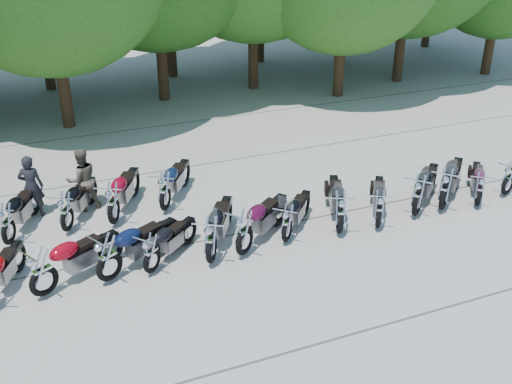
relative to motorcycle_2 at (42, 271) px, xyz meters
name	(u,v)px	position (x,y,z in m)	size (l,w,h in m)	color
ground	(280,259)	(5.26, -0.54, -0.68)	(90.00, 90.00, 0.00)	gray
motorcycle_2	(42,271)	(0.00, 0.00, 0.00)	(0.73, 2.40, 1.36)	maroon
motorcycle_3	(108,256)	(1.39, 0.03, 0.01)	(0.74, 2.42, 1.37)	black
motorcycle_4	(151,252)	(2.33, 0.02, -0.10)	(0.62, 2.05, 1.16)	black
motorcycle_5	(211,238)	(3.71, -0.10, 0.01)	(0.74, 2.44, 1.38)	black
motorcycle_6	(244,231)	(4.54, -0.08, 0.01)	(0.74, 2.44, 1.38)	#3E0822
motorcycle_7	(287,222)	(5.73, 0.10, -0.09)	(0.63, 2.07, 1.17)	black
motorcycle_8	(340,211)	(7.13, -0.03, -0.01)	(0.72, 2.37, 1.34)	black
motorcycle_9	(379,208)	(8.20, -0.16, -0.07)	(0.66, 2.16, 1.22)	black
motorcycle_10	(418,194)	(9.50, 0.00, 0.01)	(0.74, 2.43, 1.37)	black
motorcycle_11	(445,188)	(10.37, 0.01, 0.03)	(0.76, 2.50, 1.41)	black
motorcycle_12	(480,188)	(11.39, -0.17, -0.09)	(0.63, 2.07, 1.17)	#3E0824
motorcycle_13	(509,177)	(12.63, 0.06, -0.09)	(0.64, 2.09, 1.18)	black
motorcycle_14	(7,223)	(-0.63, 2.54, -0.03)	(0.69, 2.28, 1.29)	black
motorcycle_15	(66,210)	(0.77, 2.66, -0.04)	(0.68, 2.25, 1.27)	black
motorcycle_16	(113,202)	(1.93, 2.59, 0.01)	(0.74, 2.42, 1.37)	maroon
motorcycle_17	(165,190)	(3.35, 2.80, -0.02)	(0.71, 2.34, 1.32)	#0C1836
rider_0	(31,186)	(0.05, 3.93, 0.19)	(0.63, 0.42, 1.74)	black
rider_1	(82,180)	(1.35, 3.81, 0.21)	(0.86, 0.67, 1.77)	brown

